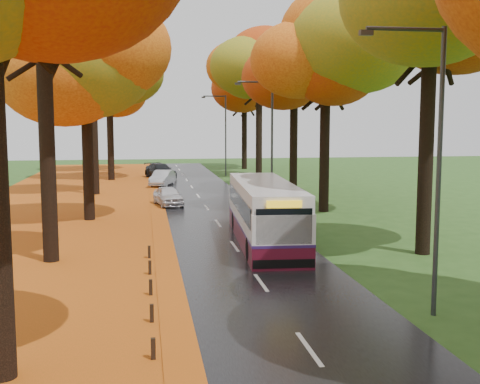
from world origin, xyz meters
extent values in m
cube|color=black|center=(0.00, 25.00, 0.02)|extent=(6.50, 90.00, 0.04)
cube|color=silver|center=(0.00, 25.00, 0.04)|extent=(0.12, 90.00, 0.01)
cube|color=#8D480C|center=(-9.00, 25.00, 0.01)|extent=(12.00, 90.00, 0.02)
cube|color=#BB4C13|center=(-3.05, 25.00, 0.04)|extent=(0.90, 90.00, 0.01)
cylinder|color=black|center=(-7.50, 16.50, 4.58)|extent=(0.60, 0.60, 9.15)
cylinder|color=black|center=(-6.90, 26.50, 4.00)|extent=(0.60, 0.60, 8.00)
ellipsoid|color=orange|center=(-6.90, 26.50, 9.00)|extent=(9.20, 9.20, 7.18)
cylinder|color=black|center=(-7.50, 38.50, 4.29)|extent=(0.60, 0.60, 8.58)
ellipsoid|color=orange|center=(-7.50, 38.50, 9.65)|extent=(8.00, 8.00, 6.24)
cylinder|color=black|center=(-6.90, 49.50, 4.58)|extent=(0.60, 0.60, 9.15)
ellipsoid|color=orange|center=(-6.90, 49.50, 10.30)|extent=(9.20, 9.20, 7.18)
cylinder|color=black|center=(-7.50, 59.50, 4.00)|extent=(0.60, 0.60, 8.00)
ellipsoid|color=orange|center=(-7.50, 59.50, 9.00)|extent=(8.00, 8.00, 6.24)
cylinder|color=black|center=(7.50, 15.50, 4.61)|extent=(0.60, 0.60, 9.22)
cylinder|color=black|center=(6.90, 27.50, 4.10)|extent=(0.60, 0.60, 8.19)
ellipsoid|color=#BE4F0E|center=(6.90, 27.50, 9.22)|extent=(9.20, 9.20, 7.18)
cylinder|color=black|center=(7.50, 37.50, 4.35)|extent=(0.60, 0.60, 8.70)
ellipsoid|color=#BE4F0E|center=(7.50, 37.50, 9.79)|extent=(8.20, 8.20, 6.40)
cylinder|color=black|center=(6.90, 48.50, 4.61)|extent=(0.60, 0.60, 9.22)
ellipsoid|color=#BE4F0E|center=(6.90, 48.50, 10.37)|extent=(9.20, 9.20, 7.18)
cylinder|color=black|center=(7.50, 60.50, 4.10)|extent=(0.60, 0.60, 8.19)
ellipsoid|color=#BE4F0E|center=(7.50, 60.50, 9.22)|extent=(8.20, 8.20, 6.40)
cube|color=black|center=(-3.70, 6.00, 0.26)|extent=(0.11, 0.11, 0.52)
cube|color=black|center=(-3.70, 8.60, 0.26)|extent=(0.11, 0.11, 0.52)
cube|color=black|center=(-3.70, 11.20, 0.26)|extent=(0.11, 0.11, 0.52)
cube|color=black|center=(-3.70, 13.80, 0.26)|extent=(0.11, 0.11, 0.52)
cube|color=black|center=(-3.70, 16.40, 0.26)|extent=(0.11, 0.11, 0.52)
cylinder|color=#333538|center=(4.20, 8.00, 4.00)|extent=(0.14, 0.14, 8.00)
cylinder|color=#333538|center=(3.10, 8.00, 7.90)|extent=(2.20, 0.11, 0.11)
cube|color=#333538|center=(2.00, 8.00, 7.78)|extent=(0.35, 0.18, 0.14)
cylinder|color=#333538|center=(4.20, 30.00, 4.00)|extent=(0.14, 0.14, 8.00)
cylinder|color=#333538|center=(3.10, 30.00, 7.90)|extent=(2.20, 0.11, 0.11)
cube|color=#333538|center=(2.00, 30.00, 7.78)|extent=(0.35, 0.18, 0.14)
cylinder|color=#333538|center=(4.20, 52.00, 4.00)|extent=(0.14, 0.14, 8.00)
cylinder|color=#333538|center=(3.10, 52.00, 7.90)|extent=(2.20, 0.11, 0.11)
cube|color=#333538|center=(2.00, 52.00, 7.78)|extent=(0.35, 0.18, 0.14)
cube|color=#4D0C1C|center=(1.44, 18.58, 0.46)|extent=(2.97, 10.43, 0.84)
cube|color=silver|center=(1.44, 18.58, 1.49)|extent=(2.97, 10.43, 1.22)
cube|color=silver|center=(1.44, 18.58, 2.43)|extent=(2.91, 10.22, 0.66)
cube|color=#2F1856|center=(1.44, 18.58, 0.93)|extent=(2.99, 10.45, 0.11)
cube|color=black|center=(1.44, 18.58, 1.87)|extent=(2.95, 9.61, 0.80)
cube|color=black|center=(1.13, 13.46, 1.68)|extent=(2.06, 0.19, 1.31)
cube|color=yellow|center=(1.13, 13.46, 2.50)|extent=(1.29, 0.14, 0.26)
cube|color=black|center=(1.13, 13.48, 0.30)|extent=(2.30, 0.26, 0.33)
cylinder|color=black|center=(0.18, 15.14, 0.51)|extent=(0.32, 0.95, 0.94)
cylinder|color=black|center=(2.28, 15.02, 0.51)|extent=(0.32, 0.95, 0.94)
cylinder|color=black|center=(0.58, 21.73, 0.51)|extent=(0.32, 0.95, 0.94)
cylinder|color=black|center=(2.68, 21.60, 0.51)|extent=(0.32, 0.95, 0.94)
imported|color=silver|center=(-2.35, 31.36, 0.66)|extent=(2.12, 3.84, 1.24)
imported|color=#A3A7AB|center=(-2.35, 43.45, 0.69)|extent=(2.45, 4.16, 1.30)
imported|color=black|center=(-2.35, 50.45, 0.73)|extent=(3.36, 5.14, 1.38)
camera|label=1|loc=(-3.82, -7.45, 5.48)|focal=45.00mm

